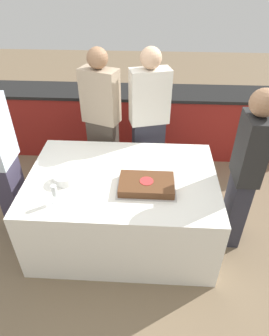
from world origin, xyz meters
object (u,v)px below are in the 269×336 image
(wine_glass, at_px, (54,192))
(person_seated_left, at_px, (2,161))
(plate_stack, at_px, (64,178))
(person_cutting_cake, at_px, (149,123))
(cake, at_px, (146,184))
(person_standing_back, at_px, (102,122))
(person_seated_right, at_px, (245,171))

(wine_glass, height_order, person_seated_left, person_seated_left)
(plate_stack, xyz_separation_m, person_cutting_cake, (0.74, 0.92, 0.09))
(plate_stack, relative_size, person_seated_left, 0.11)
(person_seated_left, bearing_deg, cake, -96.45)
(cake, xyz_separation_m, person_cutting_cake, (-0.00, 0.97, 0.09))
(cake, distance_m, person_seated_left, 1.34)
(cake, xyz_separation_m, plate_stack, (-0.74, 0.04, 0.00))
(person_cutting_cake, xyz_separation_m, person_standing_back, (-0.53, -0.00, -0.00))
(person_standing_back, bearing_deg, cake, 138.77)
(cake, height_order, person_cutting_cake, person_cutting_cake)
(person_cutting_cake, bearing_deg, wine_glass, 42.86)
(wine_glass, xyz_separation_m, person_seated_right, (1.61, 0.38, -0.02))
(cake, distance_m, person_seated_right, 0.89)
(wine_glass, bearing_deg, person_standing_back, 80.02)
(cake, xyz_separation_m, person_seated_right, (0.87, 0.15, 0.07))
(cake, relative_size, wine_glass, 2.85)
(cake, distance_m, person_standing_back, 1.10)
(cake, height_order, plate_stack, same)
(wine_glass, relative_size, person_seated_right, 0.11)
(person_standing_back, bearing_deg, person_seated_right, 169.85)
(person_seated_right, bearing_deg, person_standing_back, -120.31)
(person_seated_left, height_order, person_seated_right, person_seated_left)
(person_seated_right, xyz_separation_m, person_standing_back, (-1.40, 0.82, 0.02))
(cake, xyz_separation_m, wine_glass, (-0.74, -0.23, 0.08))
(person_seated_left, bearing_deg, wine_glass, -123.20)
(person_cutting_cake, height_order, person_seated_right, person_cutting_cake)
(person_cutting_cake, height_order, person_standing_back, person_cutting_cake)
(plate_stack, distance_m, person_cutting_cake, 1.19)
(plate_stack, bearing_deg, person_seated_left, 169.67)
(cake, height_order, person_standing_back, person_standing_back)
(person_cutting_cake, xyz_separation_m, person_seated_left, (-1.33, -0.82, 0.01))
(wine_glass, bearing_deg, person_seated_right, 13.42)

